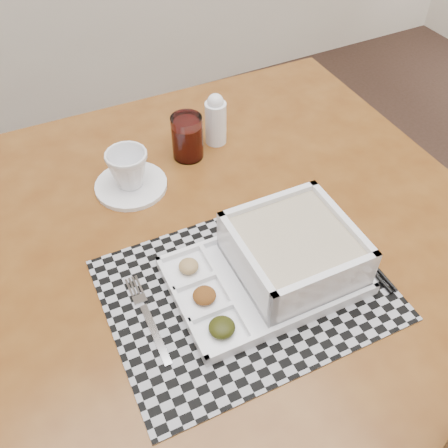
% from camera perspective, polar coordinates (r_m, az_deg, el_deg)
% --- Properties ---
extents(dining_table, '(1.09, 1.09, 0.80)m').
position_cam_1_polar(dining_table, '(1.00, -0.07, -5.08)').
color(dining_table, '#5B2D10').
rests_on(dining_table, ground).
extents(placemat, '(0.48, 0.37, 0.00)m').
position_cam_1_polar(placemat, '(0.87, 2.54, -7.48)').
color(placemat, '#9A9AA1').
rests_on(placemat, dining_table).
extents(serving_tray, '(0.33, 0.23, 0.10)m').
position_cam_1_polar(serving_tray, '(0.86, 7.07, -3.92)').
color(serving_tray, white).
rests_on(serving_tray, placemat).
extents(fork, '(0.02, 0.19, 0.00)m').
position_cam_1_polar(fork, '(0.84, -8.76, -10.39)').
color(fork, silver).
rests_on(fork, placemat).
extents(spoon, '(0.04, 0.18, 0.01)m').
position_cam_1_polar(spoon, '(0.98, 11.70, 0.04)').
color(spoon, silver).
rests_on(spoon, placemat).
extents(chopsticks, '(0.02, 0.24, 0.01)m').
position_cam_1_polar(chopsticks, '(0.95, 14.49, -2.26)').
color(chopsticks, black).
rests_on(chopsticks, placemat).
extents(saucer, '(0.15, 0.15, 0.01)m').
position_cam_1_polar(saucer, '(1.06, -10.56, 4.36)').
color(saucer, white).
rests_on(saucer, dining_table).
extents(cup, '(0.10, 0.10, 0.08)m').
position_cam_1_polar(cup, '(1.03, -10.89, 6.22)').
color(cup, white).
rests_on(cup, saucer).
extents(juice_glass, '(0.07, 0.07, 0.10)m').
position_cam_1_polar(juice_glass, '(1.10, -4.21, 9.71)').
color(juice_glass, white).
rests_on(juice_glass, dining_table).
extents(creamer_bottle, '(0.05, 0.05, 0.12)m').
position_cam_1_polar(creamer_bottle, '(1.13, -0.96, 11.85)').
color(creamer_bottle, white).
rests_on(creamer_bottle, dining_table).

